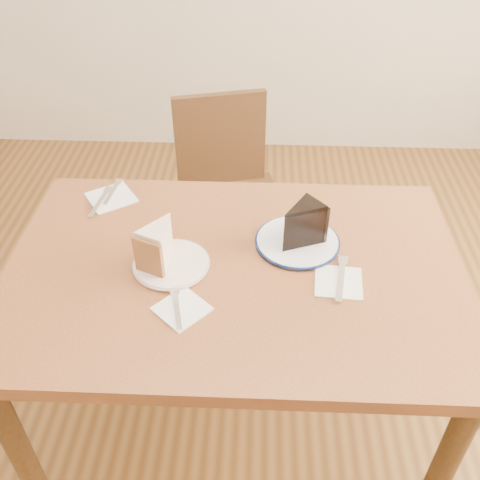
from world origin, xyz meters
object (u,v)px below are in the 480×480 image
chocolate_cake (299,228)px  plate_cream (171,264)px  chair_far (227,198)px  plate_navy (297,242)px  carrot_cake (161,244)px  table (235,293)px

chocolate_cake → plate_cream: bearing=65.1°
chair_far → plate_navy: (0.23, -0.60, 0.28)m
plate_navy → plate_cream: bearing=-162.2°
carrot_cake → chocolate_cake: bearing=35.1°
table → chocolate_cake: (0.17, 0.09, 0.17)m
table → plate_cream: 0.20m
table → carrot_cake: size_ratio=10.95×
plate_cream → carrot_cake: (-0.02, 0.01, 0.06)m
chair_far → plate_cream: bearing=67.8°
plate_navy → carrot_cake: bearing=-165.4°
plate_cream → carrot_cake: size_ratio=1.75×
chair_far → plate_cream: size_ratio=4.46×
plate_navy → carrot_cake: size_ratio=2.03×
plate_navy → carrot_cake: carrot_cake is taller
table → chocolate_cake: size_ratio=10.59×
plate_navy → chocolate_cake: bearing=-87.0°
plate_cream → chocolate_cake: size_ratio=1.69×
plate_cream → plate_navy: (0.33, 0.11, 0.00)m
table → plate_cream: plate_cream is taller
chocolate_cake → table: bearing=76.6°
table → chair_far: 0.73m
plate_navy → carrot_cake: (-0.36, -0.09, 0.06)m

